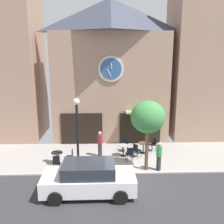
{
  "coord_description": "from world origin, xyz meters",
  "views": [
    {
      "loc": [
        -1.26,
        -12.33,
        6.34
      ],
      "look_at": [
        -0.81,
        2.45,
        2.94
      ],
      "focal_mm": 39.34,
      "sensor_mm": 36.0,
      "label": 1
    }
  ],
  "objects_px": {
    "cafe_table_leftmost": "(143,146)",
    "pedestrian_maroon": "(100,144)",
    "cafe_table_center": "(57,156)",
    "street_tree": "(148,117)",
    "cafe_chair_mid_row": "(136,149)",
    "cafe_chair_corner": "(125,144)",
    "cafe_chair_right_end": "(129,153)",
    "cafe_chair_facing_wall": "(153,143)",
    "street_lamp": "(77,134)",
    "pedestrian_green": "(159,156)",
    "parked_car_white": "(89,178)",
    "cafe_chair_outer": "(71,156)",
    "cafe_table_center_right": "(123,149)",
    "cafe_chair_under_awning": "(56,161)"
  },
  "relations": [
    {
      "from": "cafe_chair_corner",
      "to": "pedestrian_maroon",
      "type": "relative_size",
      "value": 0.54
    },
    {
      "from": "cafe_chair_mid_row",
      "to": "cafe_chair_facing_wall",
      "type": "bearing_deg",
      "value": 39.51
    },
    {
      "from": "cafe_table_leftmost",
      "to": "cafe_chair_corner",
      "type": "bearing_deg",
      "value": 160.84
    },
    {
      "from": "cafe_table_center",
      "to": "cafe_table_leftmost",
      "type": "xyz_separation_m",
      "value": [
        5.4,
        1.51,
        -0.02
      ]
    },
    {
      "from": "cafe_table_center_right",
      "to": "pedestrian_maroon",
      "type": "distance_m",
      "value": 1.54
    },
    {
      "from": "street_lamp",
      "to": "cafe_table_center",
      "type": "relative_size",
      "value": 5.58
    },
    {
      "from": "cafe_table_center",
      "to": "pedestrian_maroon",
      "type": "bearing_deg",
      "value": 23.05
    },
    {
      "from": "cafe_chair_facing_wall",
      "to": "cafe_chair_right_end",
      "type": "distance_m",
      "value": 2.45
    },
    {
      "from": "cafe_table_center_right",
      "to": "cafe_table_leftmost",
      "type": "height_order",
      "value": "cafe_table_center_right"
    },
    {
      "from": "cafe_chair_outer",
      "to": "cafe_chair_right_end",
      "type": "relative_size",
      "value": 1.0
    },
    {
      "from": "cafe_chair_corner",
      "to": "street_tree",
      "type": "bearing_deg",
      "value": -71.09
    },
    {
      "from": "cafe_chair_facing_wall",
      "to": "pedestrian_maroon",
      "type": "distance_m",
      "value": 3.72
    },
    {
      "from": "cafe_chair_right_end",
      "to": "pedestrian_green",
      "type": "distance_m",
      "value": 2.01
    },
    {
      "from": "cafe_table_center",
      "to": "street_lamp",
      "type": "bearing_deg",
      "value": -27.38
    },
    {
      "from": "cafe_chair_corner",
      "to": "pedestrian_green",
      "type": "bearing_deg",
      "value": -60.47
    },
    {
      "from": "cafe_table_center_right",
      "to": "cafe_table_leftmost",
      "type": "bearing_deg",
      "value": 18.29
    },
    {
      "from": "street_tree",
      "to": "parked_car_white",
      "type": "xyz_separation_m",
      "value": [
        -3.1,
        -2.39,
        -2.3
      ]
    },
    {
      "from": "cafe_table_center",
      "to": "cafe_chair_facing_wall",
      "type": "bearing_deg",
      "value": 17.23
    },
    {
      "from": "cafe_chair_corner",
      "to": "pedestrian_green",
      "type": "xyz_separation_m",
      "value": [
        1.65,
        -2.92,
        0.33
      ]
    },
    {
      "from": "cafe_chair_outer",
      "to": "cafe_chair_under_awning",
      "type": "bearing_deg",
      "value": -132.29
    },
    {
      "from": "parked_car_white",
      "to": "cafe_chair_corner",
      "type": "bearing_deg",
      "value": 67.72
    },
    {
      "from": "pedestrian_green",
      "to": "parked_car_white",
      "type": "relative_size",
      "value": 0.39
    },
    {
      "from": "cafe_chair_mid_row",
      "to": "pedestrian_green",
      "type": "distance_m",
      "value": 2.14
    },
    {
      "from": "cafe_table_center",
      "to": "parked_car_white",
      "type": "distance_m",
      "value": 3.92
    },
    {
      "from": "pedestrian_green",
      "to": "parked_car_white",
      "type": "distance_m",
      "value": 4.43
    },
    {
      "from": "cafe_chair_corner",
      "to": "street_lamp",
      "type": "bearing_deg",
      "value": -138.13
    },
    {
      "from": "pedestrian_maroon",
      "to": "cafe_table_center_right",
      "type": "bearing_deg",
      "value": -0.93
    },
    {
      "from": "cafe_chair_right_end",
      "to": "pedestrian_green",
      "type": "xyz_separation_m",
      "value": [
        1.53,
        -1.26,
        0.33
      ]
    },
    {
      "from": "cafe_table_center_right",
      "to": "cafe_chair_right_end",
      "type": "relative_size",
      "value": 0.83
    },
    {
      "from": "cafe_table_leftmost",
      "to": "pedestrian_maroon",
      "type": "height_order",
      "value": "pedestrian_maroon"
    },
    {
      "from": "cafe_table_center",
      "to": "cafe_chair_corner",
      "type": "xyz_separation_m",
      "value": [
        4.23,
        1.91,
        0.02
      ]
    },
    {
      "from": "pedestrian_maroon",
      "to": "parked_car_white",
      "type": "xyz_separation_m",
      "value": [
        -0.44,
        -4.38,
        -0.1
      ]
    },
    {
      "from": "cafe_table_leftmost",
      "to": "parked_car_white",
      "type": "bearing_deg",
      "value": -124.49
    },
    {
      "from": "street_tree",
      "to": "cafe_chair_corner",
      "type": "bearing_deg",
      "value": 108.91
    },
    {
      "from": "pedestrian_maroon",
      "to": "street_lamp",
      "type": "bearing_deg",
      "value": -124.32
    },
    {
      "from": "cafe_chair_right_end",
      "to": "pedestrian_maroon",
      "type": "bearing_deg",
      "value": 155.49
    },
    {
      "from": "cafe_chair_right_end",
      "to": "street_tree",
      "type": "bearing_deg",
      "value": -54.02
    },
    {
      "from": "cafe_table_leftmost",
      "to": "street_tree",
      "type": "bearing_deg",
      "value": -94.72
    },
    {
      "from": "cafe_chair_outer",
      "to": "pedestrian_maroon",
      "type": "bearing_deg",
      "value": 32.69
    },
    {
      "from": "cafe_chair_right_end",
      "to": "cafe_chair_corner",
      "type": "xyz_separation_m",
      "value": [
        -0.12,
        1.66,
        0.0
      ]
    },
    {
      "from": "street_tree",
      "to": "cafe_chair_outer",
      "type": "distance_m",
      "value": 5.14
    },
    {
      "from": "cafe_table_leftmost",
      "to": "cafe_table_center",
      "type": "bearing_deg",
      "value": -164.41
    },
    {
      "from": "cafe_table_leftmost",
      "to": "pedestrian_maroon",
      "type": "bearing_deg",
      "value": -171.53
    },
    {
      "from": "cafe_chair_under_awning",
      "to": "cafe_chair_corner",
      "type": "height_order",
      "value": "same"
    },
    {
      "from": "cafe_table_leftmost",
      "to": "cafe_chair_right_end",
      "type": "xyz_separation_m",
      "value": [
        -1.04,
        -1.25,
        0.03
      ]
    },
    {
      "from": "street_tree",
      "to": "pedestrian_green",
      "type": "relative_size",
      "value": 2.39
    },
    {
      "from": "street_tree",
      "to": "cafe_chair_mid_row",
      "type": "height_order",
      "value": "street_tree"
    },
    {
      "from": "street_lamp",
      "to": "cafe_chair_right_end",
      "type": "relative_size",
      "value": 4.56
    },
    {
      "from": "pedestrian_maroon",
      "to": "cafe_chair_corner",
      "type": "bearing_deg",
      "value": 26.13
    },
    {
      "from": "street_lamp",
      "to": "street_tree",
      "type": "relative_size",
      "value": 1.03
    }
  ]
}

